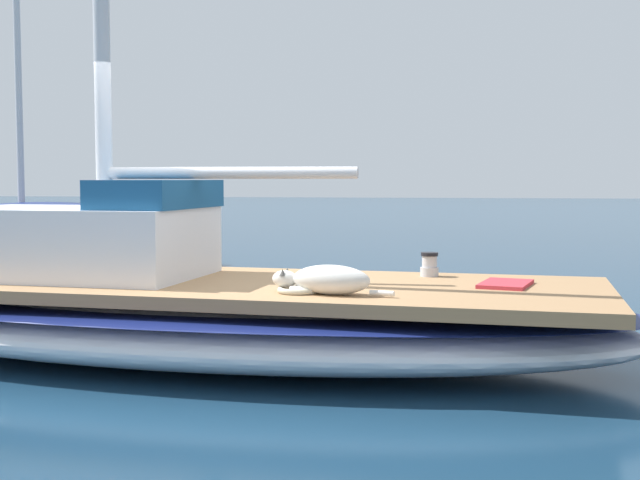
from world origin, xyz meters
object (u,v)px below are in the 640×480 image
(dog_white, at_px, (326,280))
(coiled_rope, at_px, (299,290))
(sailboat_main, at_px, (204,318))
(deck_towel, at_px, (506,284))
(moored_boat_starboard_side, at_px, (50,232))
(deck_winch, at_px, (429,265))

(dog_white, relative_size, coiled_rope, 2.93)
(sailboat_main, bearing_deg, coiled_rope, -123.83)
(sailboat_main, distance_m, dog_white, 1.42)
(deck_towel, xyz_separation_m, moored_boat_starboard_side, (6.78, 7.48, -0.10))
(sailboat_main, xyz_separation_m, coiled_rope, (-0.64, -0.95, 0.35))
(sailboat_main, xyz_separation_m, deck_towel, (0.04, -2.49, 0.34))
(deck_towel, bearing_deg, dog_white, 118.49)
(coiled_rope, xyz_separation_m, moored_boat_starboard_side, (7.45, 5.93, -0.11))
(sailboat_main, relative_size, deck_towel, 13.22)
(deck_winch, bearing_deg, dog_white, 150.86)
(sailboat_main, xyz_separation_m, moored_boat_starboard_side, (6.82, 4.99, 0.24))
(deck_winch, bearing_deg, sailboat_main, 107.24)
(deck_towel, relative_size, moored_boat_starboard_side, 0.09)
(sailboat_main, xyz_separation_m, dog_white, (-0.68, -1.17, 0.43))
(sailboat_main, height_order, moored_boat_starboard_side, moored_boat_starboard_side)
(dog_white, height_order, deck_winch, dog_white)
(dog_white, xyz_separation_m, coiled_rope, (0.05, 0.22, -0.08))
(sailboat_main, height_order, deck_winch, deck_winch)
(coiled_rope, bearing_deg, sailboat_main, 56.17)
(deck_towel, bearing_deg, sailboat_main, 90.85)
(deck_towel, bearing_deg, coiled_rope, 113.55)
(coiled_rope, relative_size, moored_boat_starboard_side, 0.05)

